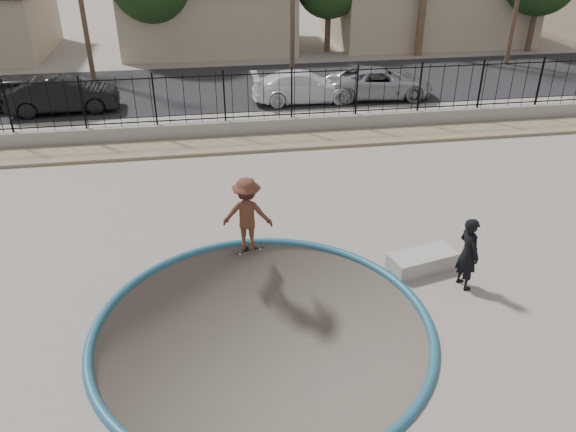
% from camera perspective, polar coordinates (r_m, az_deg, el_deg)
% --- Properties ---
extents(ground, '(120.00, 120.00, 2.20)m').
position_cam_1_polar(ground, '(23.54, -6.40, 7.01)').
color(ground, gray).
rests_on(ground, ground).
extents(bowl_pit, '(6.84, 6.84, 1.80)m').
position_cam_1_polar(bowl_pit, '(11.66, -2.57, -11.37)').
color(bowl_pit, '#453B35').
rests_on(bowl_pit, ground).
extents(coping_ring, '(7.04, 7.04, 0.20)m').
position_cam_1_polar(coping_ring, '(11.66, -2.57, -11.37)').
color(coping_ring, '#235C73').
rests_on(coping_ring, ground).
extents(rock_strip, '(42.00, 1.60, 0.11)m').
position_cam_1_polar(rock_strip, '(20.51, -6.08, 7.18)').
color(rock_strip, '#9B8765').
rests_on(rock_strip, ground).
extents(retaining_wall, '(42.00, 0.45, 0.60)m').
position_cam_1_polar(retaining_wall, '(21.46, -6.31, 8.84)').
color(retaining_wall, gray).
rests_on(retaining_wall, ground).
extents(fence, '(40.00, 0.04, 1.80)m').
position_cam_1_polar(fence, '(21.09, -6.49, 11.91)').
color(fence, black).
rests_on(fence, retaining_wall).
extents(street, '(90.00, 8.00, 0.04)m').
position_cam_1_polar(street, '(27.93, -7.19, 12.85)').
color(street, black).
rests_on(street, ground).
extents(house_center, '(10.60, 8.60, 3.90)m').
position_cam_1_polar(house_center, '(36.82, -8.19, 19.70)').
color(house_center, tan).
rests_on(house_center, ground).
extents(house_east, '(12.60, 8.60, 3.90)m').
position_cam_1_polar(house_east, '(39.73, 13.74, 19.85)').
color(house_east, tan).
rests_on(house_east, ground).
extents(skater, '(1.34, 0.94, 1.88)m').
position_cam_1_polar(skater, '(13.63, -4.15, -0.18)').
color(skater, brown).
rests_on(skater, ground).
extents(skateboard, '(0.82, 0.41, 0.07)m').
position_cam_1_polar(skateboard, '(14.08, -4.02, -3.34)').
color(skateboard, black).
rests_on(skateboard, ground).
extents(videographer, '(0.51, 0.69, 1.73)m').
position_cam_1_polar(videographer, '(12.98, 17.83, -3.63)').
color(videographer, black).
rests_on(videographer, ground).
extents(concrete_ledge, '(1.72, 1.05, 0.40)m').
position_cam_1_polar(concrete_ledge, '(13.69, 13.47, -4.46)').
color(concrete_ledge, '#ABA298').
rests_on(concrete_ledge, ground).
extents(car_a, '(4.25, 1.94, 1.41)m').
position_cam_1_polar(car_a, '(26.76, -24.86, 11.39)').
color(car_a, black).
rests_on(car_a, street).
extents(car_b, '(4.57, 1.87, 1.47)m').
position_cam_1_polar(car_b, '(25.61, -21.92, 11.36)').
color(car_b, black).
rests_on(car_b, street).
extents(car_c, '(4.59, 1.87, 1.33)m').
position_cam_1_polar(car_c, '(25.32, 1.63, 13.03)').
color(car_c, white).
rests_on(car_c, street).
extents(car_d, '(4.91, 2.57, 1.32)m').
position_cam_1_polar(car_d, '(26.22, 9.24, 13.21)').
color(car_d, '#979B9F').
rests_on(car_d, street).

